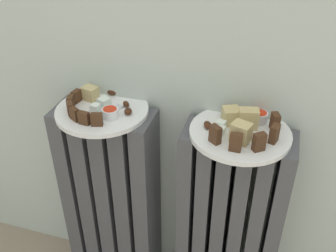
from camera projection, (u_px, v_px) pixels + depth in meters
The scene contains 34 objects.
radiator_left at pixel (112, 205), 1.18m from camera, with size 0.28×0.12×0.65m.
radiator_right at pixel (228, 231), 1.10m from camera, with size 0.28×0.12×0.65m.
plate_left at pixel (102, 111), 1.00m from camera, with size 0.24×0.24×0.01m, color white.
plate_right at pixel (240, 133), 0.91m from camera, with size 0.24×0.24×0.01m, color white.
dark_cake_slice_left_0 at pixel (76, 96), 1.01m from camera, with size 0.03×0.01×0.03m, color #472B19.
dark_cake_slice_left_1 at pixel (71, 102), 0.99m from camera, with size 0.03×0.01×0.03m, color #472B19.
dark_cake_slice_left_2 at pixel (70, 108), 0.96m from camera, with size 0.03×0.01×0.03m, color #472B19.
dark_cake_slice_left_3 at pixel (75, 114), 0.94m from camera, with size 0.03×0.01×0.03m, color #472B19.
dark_cake_slice_left_4 at pixel (84, 118), 0.92m from camera, with size 0.03×0.01×0.03m, color #472B19.
dark_cake_slice_left_5 at pixel (97, 120), 0.92m from camera, with size 0.03×0.01×0.03m, color #472B19.
marble_cake_slice_left_0 at pixel (90, 93), 1.02m from camera, with size 0.04×0.03×0.04m, color tan.
turkish_delight_left_0 at pixel (104, 103), 0.99m from camera, with size 0.03×0.03×0.03m, color white.
turkish_delight_left_1 at pixel (96, 108), 0.98m from camera, with size 0.02×0.02×0.02m, color white.
medjool_date_left_0 at pixel (112, 92), 1.05m from camera, with size 0.03×0.02×0.02m, color #3D1E0F.
medjool_date_left_1 at pixel (126, 104), 1.00m from camera, with size 0.02×0.01×0.02m, color #3D1E0F.
medjool_date_left_2 at pixel (128, 111), 0.97m from camera, with size 0.02×0.02×0.02m, color #3D1E0F.
jam_bowl_left at pixel (110, 112), 0.95m from camera, with size 0.04×0.04×0.02m.
dark_cake_slice_right_0 at pixel (215, 134), 0.86m from camera, with size 0.03×0.02×0.04m, color #472B19.
dark_cake_slice_right_1 at pixel (236, 142), 0.83m from camera, with size 0.03×0.02×0.04m, color #472B19.
dark_cake_slice_right_2 at pixel (259, 142), 0.83m from camera, with size 0.03×0.02×0.04m, color #472B19.
dark_cake_slice_right_3 at pixel (274, 134), 0.86m from camera, with size 0.03×0.02×0.04m, color #472B19.
dark_cake_slice_right_4 at pixel (275, 122), 0.90m from camera, with size 0.03×0.02×0.04m, color #472B19.
marble_cake_slice_right_0 at pixel (231, 116), 0.93m from camera, with size 0.04×0.04×0.04m, color tan.
marble_cake_slice_right_1 at pixel (248, 119), 0.91m from camera, with size 0.05×0.03×0.05m, color tan.
marble_cake_slice_right_2 at pixel (241, 133), 0.86m from camera, with size 0.04×0.03×0.05m, color tan.
turkish_delight_right_0 at pixel (221, 125), 0.91m from camera, with size 0.02×0.02×0.02m, color white.
turkish_delight_right_1 at pixel (242, 131), 0.89m from camera, with size 0.02×0.02×0.02m, color white.
turkish_delight_right_2 at pixel (242, 115), 0.95m from camera, with size 0.02×0.02×0.02m, color white.
turkish_delight_right_3 at pixel (221, 131), 0.89m from camera, with size 0.02×0.02×0.02m, color white.
medjool_date_right_0 at pixel (208, 125), 0.92m from camera, with size 0.03×0.02×0.01m, color #3D1E0F.
medjool_date_right_1 at pixel (227, 112), 0.97m from camera, with size 0.03×0.02×0.02m, color #3D1E0F.
medjool_date_right_2 at pixel (262, 138), 0.87m from camera, with size 0.02×0.02×0.02m, color #3D1E0F.
jam_bowl_right at pixel (259, 117), 0.93m from camera, with size 0.04×0.04×0.03m.
fork at pixel (110, 113), 0.97m from camera, with size 0.04×0.11×0.00m.
Camera 1 is at (0.23, -0.49, 1.17)m, focal length 41.43 mm.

